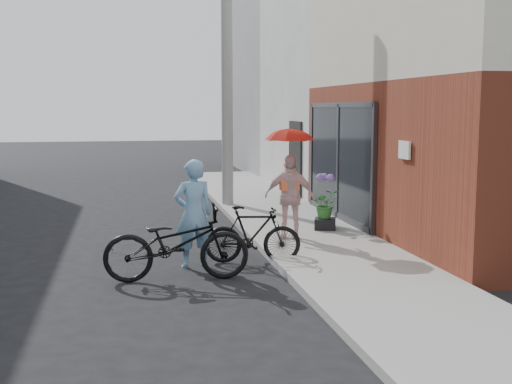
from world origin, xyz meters
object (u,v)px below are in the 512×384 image
object	(u,v)px
utility_pole	(227,67)
planter	(325,224)
bike_left	(176,243)
officer	(193,214)
bike_right	(253,234)
kimono_woman	(289,196)

from	to	relation	value
utility_pole	planter	bearing A→B (deg)	-69.89
utility_pole	bike_left	world-z (taller)	utility_pole
utility_pole	bike_left	distance (m)	7.39
bike_left	officer	bearing A→B (deg)	-21.29
officer	planter	bearing A→B (deg)	-152.42
utility_pole	bike_left	xyz separation A→B (m)	(-1.80, -6.53, -2.95)
utility_pole	bike_right	distance (m)	6.47
bike_left	bike_right	world-z (taller)	bike_left
bike_right	kimono_woman	xyz separation A→B (m)	(0.95, 1.29, 0.42)
officer	bike_left	distance (m)	0.87
officer	planter	xyz separation A→B (m)	(2.83, 2.06, -0.63)
bike_left	planter	bearing A→B (deg)	-45.78
kimono_woman	planter	bearing A→B (deg)	57.66
officer	kimono_woman	distance (m)	2.37
bike_right	kimono_woman	distance (m)	1.66
bike_left	kimono_woman	distance (m)	3.12
planter	utility_pole	bearing A→B (deg)	110.11
utility_pole	bike_right	bearing A→B (deg)	-95.02
utility_pole	kimono_woman	world-z (taller)	utility_pole
bike_left	bike_right	xyz separation A→B (m)	(1.30, 0.84, -0.08)
kimono_woman	planter	xyz separation A→B (m)	(0.92, 0.67, -0.67)
bike_left	planter	world-z (taller)	bike_left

